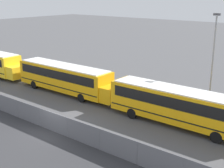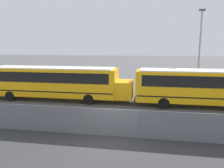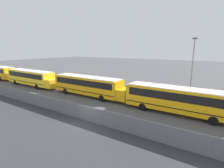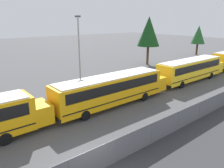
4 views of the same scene
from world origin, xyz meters
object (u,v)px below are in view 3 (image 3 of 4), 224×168
Objects in this scene: school_bus_3 at (180,99)px; school_bus_2 at (89,85)px; school_bus_1 at (31,77)px; light_pole at (192,68)px.

school_bus_2 is at bearing 178.93° from school_bus_3.
school_bus_1 is at bearing -179.46° from school_bus_3.
school_bus_1 is 1.55× the size of light_pole.
school_bus_1 and school_bus_3 have the same top height.
school_bus_3 is (13.54, -0.25, 0.00)m from school_bus_2.
light_pole reaches higher than school_bus_1.
school_bus_2 is 1.00× the size of school_bus_3.
school_bus_2 is at bearing -157.23° from light_pole.
school_bus_3 is at bearing 0.54° from school_bus_1.
light_pole is at bearing 90.16° from school_bus_3.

